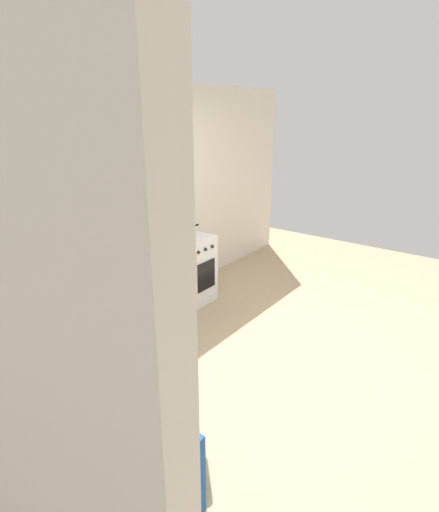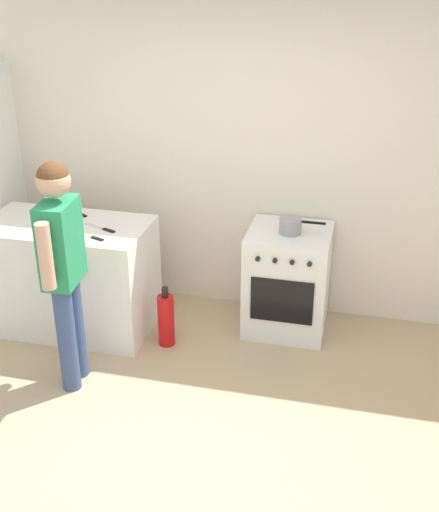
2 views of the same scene
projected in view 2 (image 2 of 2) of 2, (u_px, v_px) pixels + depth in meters
The scene contains 10 objects.
ground_plane at pixel (193, 449), 3.99m from camera, with size 8.00×8.00×0.00m, color tan.
back_wall at pixel (256, 158), 5.14m from camera, with size 6.00×0.10×2.60m, color silver.
counter_unit at pixel (70, 276), 5.13m from camera, with size 1.30×0.70×0.90m, color white.
oven_left at pixel (287, 280), 5.12m from camera, with size 0.64×0.62×0.85m.
pot at pixel (291, 226), 4.88m from camera, with size 0.35×0.17×0.12m.
knife_utility at pixel (78, 213), 5.14m from camera, with size 0.23×0.16×0.01m.
knife_paring at pixel (94, 238), 4.69m from camera, with size 0.21×0.10×0.01m.
knife_chef at pixel (101, 228), 4.86m from camera, with size 0.30×0.15×0.01m.
person at pixel (62, 258), 4.21m from camera, with size 0.23×0.57×1.64m.
fire_extinguisher at pixel (166, 320), 4.97m from camera, with size 0.13×0.13×0.50m.
Camera 2 is at (0.88, -2.96, 2.81)m, focal length 45.00 mm.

